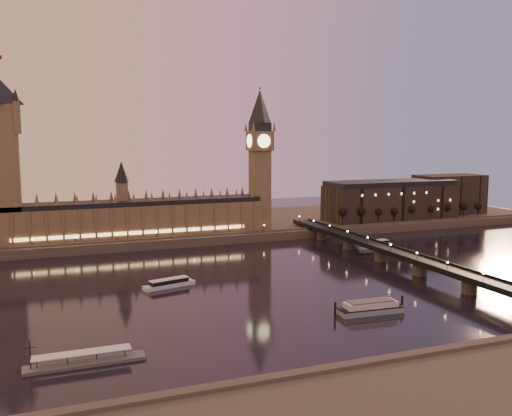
# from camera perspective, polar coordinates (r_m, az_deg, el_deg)

# --- Properties ---
(ground) EXTENTS (700.00, 700.00, 0.00)m
(ground) POSITION_cam_1_polar(r_m,az_deg,el_deg) (296.05, -0.75, -7.47)
(ground) COLOR black
(ground) RESTS_ON ground
(far_embankment) EXTENTS (560.00, 130.00, 6.00)m
(far_embankment) POSITION_cam_1_polar(r_m,az_deg,el_deg) (458.04, -4.44, -1.78)
(far_embankment) COLOR #423D35
(far_embankment) RESTS_ON ground
(palace_of_westminster) EXTENTS (180.00, 26.62, 52.00)m
(palace_of_westminster) POSITION_cam_1_polar(r_m,az_deg,el_deg) (397.44, -12.34, -0.61)
(palace_of_westminster) COLOR brown
(palace_of_westminster) RESTS_ON ground
(victoria_tower) EXTENTS (31.68, 31.68, 118.00)m
(victoria_tower) POSITION_cam_1_polar(r_m,az_deg,el_deg) (389.84, -24.25, 5.26)
(victoria_tower) COLOR brown
(victoria_tower) RESTS_ON ground
(big_ben) EXTENTS (17.68, 17.68, 104.00)m
(big_ben) POSITION_cam_1_polar(r_m,az_deg,el_deg) (418.58, 0.39, 5.77)
(big_ben) COLOR brown
(big_ben) RESTS_ON ground
(westminster_bridge) EXTENTS (13.20, 260.00, 15.30)m
(westminster_bridge) POSITION_cam_1_polar(r_m,az_deg,el_deg) (336.89, 14.07, -4.89)
(westminster_bridge) COLOR black
(westminster_bridge) RESTS_ON ground
(city_block) EXTENTS (155.00, 45.00, 34.00)m
(city_block) POSITION_cam_1_polar(r_m,az_deg,el_deg) (498.99, 15.19, 0.97)
(city_block) COLOR black
(city_block) RESTS_ON ground
(bare_tree_0) EXTENTS (6.21, 6.21, 12.62)m
(bare_tree_0) POSITION_cam_1_polar(r_m,az_deg,el_deg) (438.96, 8.58, -0.60)
(bare_tree_0) COLOR black
(bare_tree_0) RESTS_ON ground
(bare_tree_1) EXTENTS (6.21, 6.21, 12.62)m
(bare_tree_1) POSITION_cam_1_polar(r_m,az_deg,el_deg) (447.20, 10.39, -0.49)
(bare_tree_1) COLOR black
(bare_tree_1) RESTS_ON ground
(bare_tree_2) EXTENTS (6.21, 6.21, 12.62)m
(bare_tree_2) POSITION_cam_1_polar(r_m,az_deg,el_deg) (455.87, 12.14, -0.39)
(bare_tree_2) COLOR black
(bare_tree_2) RESTS_ON ground
(bare_tree_3) EXTENTS (6.21, 6.21, 12.62)m
(bare_tree_3) POSITION_cam_1_polar(r_m,az_deg,el_deg) (464.95, 13.81, -0.28)
(bare_tree_3) COLOR black
(bare_tree_3) RESTS_ON ground
(bare_tree_4) EXTENTS (6.21, 6.21, 12.62)m
(bare_tree_4) POSITION_cam_1_polar(r_m,az_deg,el_deg) (474.42, 15.43, -0.19)
(bare_tree_4) COLOR black
(bare_tree_4) RESTS_ON ground
(bare_tree_5) EXTENTS (6.21, 6.21, 12.62)m
(bare_tree_5) POSITION_cam_1_polar(r_m,az_deg,el_deg) (484.24, 16.97, -0.09)
(bare_tree_5) COLOR black
(bare_tree_5) RESTS_ON ground
(bare_tree_6) EXTENTS (6.21, 6.21, 12.62)m
(bare_tree_6) POSITION_cam_1_polar(r_m,az_deg,el_deg) (494.41, 18.46, -0.00)
(bare_tree_6) COLOR black
(bare_tree_6) RESTS_ON ground
(bare_tree_7) EXTENTS (6.21, 6.21, 12.62)m
(bare_tree_7) POSITION_cam_1_polar(r_m,az_deg,el_deg) (504.90, 19.88, 0.08)
(bare_tree_7) COLOR black
(bare_tree_7) RESTS_ON ground
(bare_tree_8) EXTENTS (6.21, 6.21, 12.62)m
(bare_tree_8) POSITION_cam_1_polar(r_m,az_deg,el_deg) (515.68, 21.25, 0.17)
(bare_tree_8) COLOR black
(bare_tree_8) RESTS_ON ground
(cruise_boat_a) EXTENTS (27.49, 12.56, 4.30)m
(cruise_boat_a) POSITION_cam_1_polar(r_m,az_deg,el_deg) (290.50, -8.69, -7.46)
(cruise_boat_a) COLOR silver
(cruise_boat_a) RESTS_ON ground
(cruise_boat_b) EXTENTS (27.11, 7.85, 4.96)m
(cruise_boat_b) POSITION_cam_1_polar(r_m,az_deg,el_deg) (392.56, 11.69, -3.58)
(cruise_boat_b) COLOR silver
(cruise_boat_b) RESTS_ON ground
(moored_barge) EXTENTS (33.01, 9.77, 6.06)m
(moored_barge) POSITION_cam_1_polar(r_m,az_deg,el_deg) (251.57, 11.38, -9.72)
(moored_barge) COLOR #7F95A2
(moored_barge) RESTS_ON ground
(pontoon_pier) EXTENTS (39.27, 6.54, 10.47)m
(pontoon_pier) POSITION_cam_1_polar(r_m,az_deg,el_deg) (203.95, -16.77, -14.47)
(pontoon_pier) COLOR #595B5E
(pontoon_pier) RESTS_ON ground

